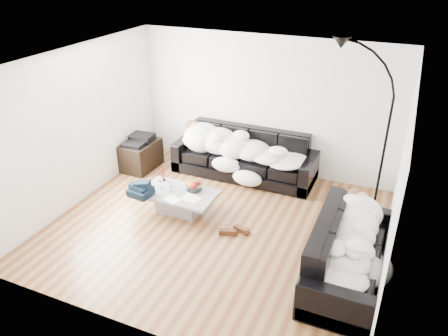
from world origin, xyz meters
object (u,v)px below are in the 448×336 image
at_px(wine_glass_c, 171,187).
at_px(av_cabinet, 141,155).
at_px(stereo, 139,139).
at_px(floor_lamp, 385,145).
at_px(candle_left, 162,175).
at_px(sleeper_right, 351,237).
at_px(wine_glass_b, 161,183).
at_px(sofa_right, 349,251).
at_px(wine_glass_a, 170,183).
at_px(sofa_back, 244,154).
at_px(shoes, 234,231).
at_px(candle_right, 164,174).
at_px(fruit_bowl, 194,185).
at_px(coffee_table, 179,202).
at_px(sleeper_back, 244,145).

bearing_deg(wine_glass_c, av_cabinet, 139.50).
distance_m(stereo, floor_lamp, 4.49).
bearing_deg(stereo, candle_left, -44.25).
bearing_deg(sleeper_right, wine_glass_b, 80.01).
xyz_separation_m(sofa_right, wine_glass_a, (-3.02, 0.62, 0.02)).
relative_size(sofa_back, av_cabinet, 3.38).
relative_size(sleeper_right, av_cabinet, 2.25).
bearing_deg(wine_glass_c, sleeper_right, -10.00).
bearing_deg(floor_lamp, stereo, -177.74).
xyz_separation_m(wine_glass_a, shoes, (1.27, -0.31, -0.39)).
height_order(sofa_back, av_cabinet, sofa_back).
distance_m(sofa_back, av_cabinet, 2.06).
bearing_deg(av_cabinet, candle_right, -37.15).
bearing_deg(floor_lamp, wine_glass_b, -159.08).
bearing_deg(fruit_bowl, coffee_table, -136.75).
distance_m(shoes, floor_lamp, 2.68).
distance_m(candle_right, floor_lamp, 3.62).
distance_m(sleeper_back, coffee_table, 1.74).
xyz_separation_m(sofa_back, coffee_table, (-0.53, -1.64, -0.26)).
xyz_separation_m(sleeper_back, fruit_bowl, (-0.33, -1.41, -0.20)).
xyz_separation_m(av_cabinet, stereo, (0.00, 0.00, 0.34)).
xyz_separation_m(sofa_right, candle_left, (-3.27, 0.78, 0.04)).
relative_size(sofa_right, shoes, 4.98).
distance_m(sleeper_right, av_cabinet, 4.62).
bearing_deg(sofa_right, candle_right, 76.13).
distance_m(sofa_right, sleeper_back, 3.14).
xyz_separation_m(sofa_back, wine_glass_a, (-0.72, -1.55, 0.00)).
height_order(sofa_right, fruit_bowl, sofa_right).
height_order(wine_glass_b, candle_right, candle_right).
xyz_separation_m(sofa_right, wine_glass_b, (-3.16, 0.56, 0.03)).
bearing_deg(candle_left, sofa_right, -13.42).
height_order(sofa_back, shoes, sofa_back).
xyz_separation_m(sofa_back, wine_glass_c, (-0.66, -1.65, -0.00)).
relative_size(sofa_right, stereo, 4.76).
relative_size(wine_glass_a, shoes, 0.38).
bearing_deg(sofa_right, sleeper_right, 0.00).
height_order(sleeper_back, av_cabinet, sleeper_back).
bearing_deg(sleeper_back, sleeper_right, -42.74).
distance_m(coffee_table, stereo, 1.89).
xyz_separation_m(av_cabinet, floor_lamp, (4.45, 0.12, 0.96)).
relative_size(wine_glass_b, stereo, 0.43).
bearing_deg(sleeper_back, coffee_table, -108.35).
distance_m(wine_glass_b, shoes, 1.49).
relative_size(coffee_table, floor_lamp, 0.50).
relative_size(sleeper_right, floor_lamp, 0.73).
distance_m(wine_glass_a, shoes, 1.36).
distance_m(coffee_table, candle_right, 0.58).
height_order(sofa_right, wine_glass_b, sofa_right).
xyz_separation_m(wine_glass_a, stereo, (-1.27, 1.04, 0.17)).
relative_size(wine_glass_b, shoes, 0.45).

